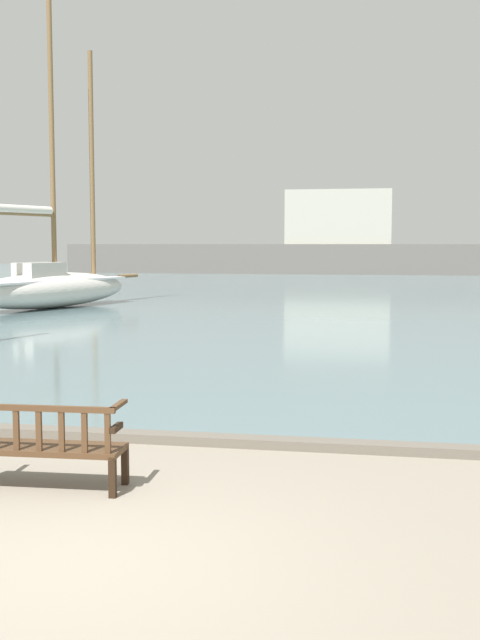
% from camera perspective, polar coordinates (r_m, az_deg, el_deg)
% --- Properties ---
extents(ground_plane, '(160.00, 160.00, 0.00)m').
position_cam_1_polar(ground_plane, '(6.89, -11.83, -16.37)').
color(ground_plane, gray).
extents(harbor_water, '(100.00, 80.00, 0.08)m').
position_cam_1_polar(harbor_water, '(50.02, 7.78, 2.54)').
color(harbor_water, slate).
rests_on(harbor_water, ground).
extents(quay_edge_kerb, '(40.00, 0.30, 0.12)m').
position_cam_1_polar(quay_edge_kerb, '(10.36, -3.60, -8.44)').
color(quay_edge_kerb, '#675F54').
rests_on(quay_edge_kerb, ground).
extents(park_bench, '(1.62, 0.59, 0.92)m').
position_cam_1_polar(park_bench, '(8.64, -13.62, -8.60)').
color(park_bench, black).
rests_on(park_bench, ground).
extents(sailboat_mid_port, '(4.61, 9.17, 11.85)m').
position_cam_1_polar(sailboat_mid_port, '(31.57, -13.30, 2.54)').
color(sailboat_mid_port, silver).
rests_on(sailboat_mid_port, harbor_water).
extents(far_breakwater, '(48.71, 2.40, 6.83)m').
position_cam_1_polar(far_breakwater, '(65.18, 8.17, 4.87)').
color(far_breakwater, '#66605B').
rests_on(far_breakwater, ground).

